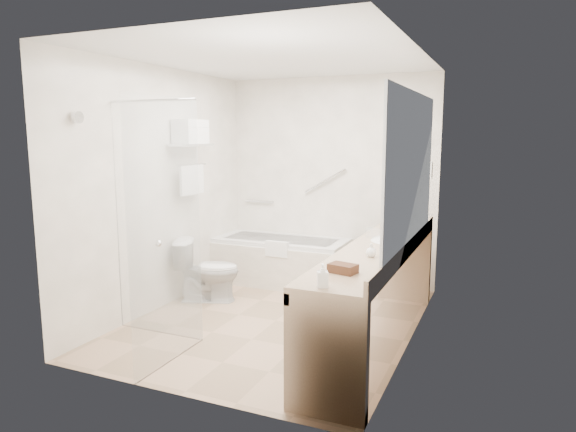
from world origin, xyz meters
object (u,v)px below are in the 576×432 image
at_px(bathtub, 281,260).
at_px(water_bottle_left, 408,217).
at_px(toilet, 208,271).
at_px(amenity_basket, 343,268).
at_px(vanity_counter, 376,272).

distance_m(bathtub, water_bottle_left, 1.71).
bearing_deg(water_bottle_left, toilet, -158.79).
relative_size(bathtub, toilet, 2.33).
distance_m(bathtub, amenity_basket, 2.77).
xyz_separation_m(bathtub, toilet, (-0.45, -0.96, 0.06)).
xyz_separation_m(vanity_counter, toilet, (-1.97, 0.43, -0.30)).
height_order(vanity_counter, amenity_basket, vanity_counter).
height_order(amenity_basket, water_bottle_left, water_bottle_left).
bearing_deg(water_bottle_left, amenity_basket, -91.87).
relative_size(bathtub, amenity_basket, 8.44).
bearing_deg(amenity_basket, toilet, 146.31).
xyz_separation_m(bathtub, vanity_counter, (1.52, -1.39, 0.36)).
relative_size(amenity_basket, water_bottle_left, 0.87).
height_order(bathtub, water_bottle_left, water_bottle_left).
distance_m(vanity_counter, amenity_basket, 0.90).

